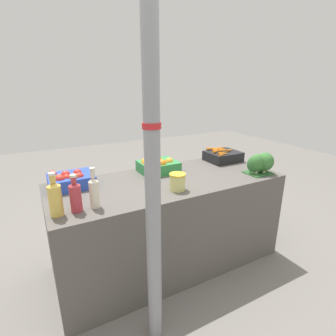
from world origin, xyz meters
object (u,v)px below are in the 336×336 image
at_px(orange_crate, 158,166).
at_px(apple_crate, 71,180).
at_px(juice_bottle_golden, 55,198).
at_px(juice_bottle_ruby, 75,196).
at_px(support_pole, 152,145).
at_px(pickle_jar, 177,182).
at_px(broccoli_pile, 260,163).
at_px(carrot_crate, 223,156).
at_px(juice_bottle_cloudy, 94,191).

bearing_deg(orange_crate, apple_crate, 179.88).
relative_size(juice_bottle_golden, juice_bottle_ruby, 1.13).
bearing_deg(support_pole, apple_crate, 110.86).
height_order(juice_bottle_ruby, pickle_jar, juice_bottle_ruby).
relative_size(broccoli_pile, juice_bottle_golden, 0.85).
height_order(carrot_crate, juice_bottle_cloudy, juice_bottle_cloudy).
height_order(carrot_crate, juice_bottle_golden, juice_bottle_golden).
distance_m(support_pole, juice_bottle_cloudy, 0.57).
bearing_deg(orange_crate, juice_bottle_golden, -154.29).
distance_m(support_pole, carrot_crate, 1.49).
distance_m(apple_crate, carrot_crate, 1.48).
relative_size(carrot_crate, pickle_jar, 2.57).
bearing_deg(carrot_crate, apple_crate, -179.77).
bearing_deg(pickle_jar, orange_crate, 82.91).
height_order(orange_crate, juice_bottle_golden, juice_bottle_golden).
bearing_deg(juice_bottle_ruby, broccoli_pile, -0.59).
relative_size(broccoli_pile, juice_bottle_cloudy, 0.87).
height_order(broccoli_pile, juice_bottle_golden, juice_bottle_golden).
distance_m(orange_crate, carrot_crate, 0.74).
distance_m(apple_crate, orange_crate, 0.74).
bearing_deg(orange_crate, pickle_jar, -97.09).
height_order(apple_crate, juice_bottle_cloudy, juice_bottle_cloudy).
height_order(juice_bottle_cloudy, pickle_jar, juice_bottle_cloudy).
xyz_separation_m(apple_crate, pickle_jar, (0.69, -0.43, 0.01)).
height_order(support_pole, carrot_crate, support_pole).
bearing_deg(carrot_crate, juice_bottle_ruby, -163.91).
xyz_separation_m(carrot_crate, pickle_jar, (-0.79, -0.44, 0.01)).
bearing_deg(juice_bottle_cloudy, pickle_jar, -0.27).
relative_size(carrot_crate, juice_bottle_cloudy, 1.23).
distance_m(carrot_crate, pickle_jar, 0.90).
relative_size(orange_crate, broccoli_pile, 1.41).
bearing_deg(orange_crate, juice_bottle_ruby, -151.08).
relative_size(carrot_crate, juice_bottle_ruby, 1.36).
relative_size(broccoli_pile, juice_bottle_ruby, 0.96).
distance_m(juice_bottle_cloudy, pickle_jar, 0.61).
distance_m(apple_crate, juice_bottle_cloudy, 0.44).
relative_size(apple_crate, broccoli_pile, 1.41).
height_order(juice_bottle_golden, juice_bottle_ruby, juice_bottle_golden).
xyz_separation_m(orange_crate, pickle_jar, (-0.05, -0.43, 0.00)).
xyz_separation_m(juice_bottle_golden, pickle_jar, (0.84, -0.00, -0.05)).
distance_m(juice_bottle_golden, pickle_jar, 0.84).
height_order(broccoli_pile, pickle_jar, broccoli_pile).
height_order(juice_bottle_golden, pickle_jar, juice_bottle_golden).
relative_size(support_pole, apple_crate, 7.66).
bearing_deg(broccoli_pile, support_pole, -162.90).
bearing_deg(juice_bottle_ruby, carrot_crate, 16.09).
distance_m(broccoli_pile, juice_bottle_golden, 1.67).
bearing_deg(carrot_crate, juice_bottle_golden, -164.99).
xyz_separation_m(broccoli_pile, juice_bottle_ruby, (-1.55, 0.02, 0.01)).
height_order(support_pole, juice_bottle_ruby, support_pole).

